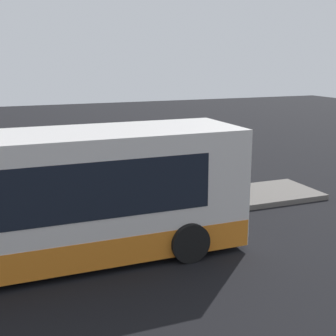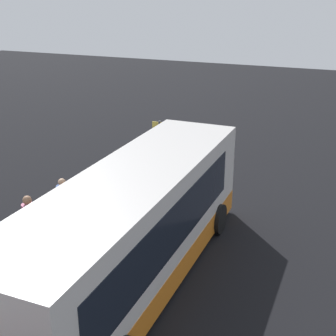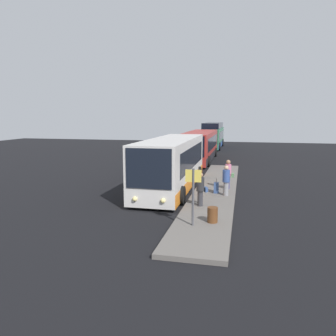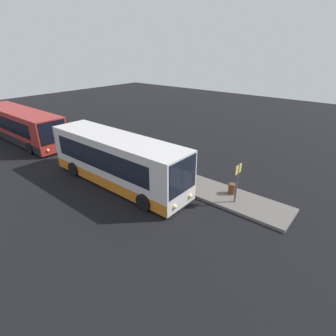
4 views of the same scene
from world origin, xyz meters
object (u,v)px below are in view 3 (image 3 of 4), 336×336
object	(u,v)px
sign_post	(193,190)
passenger_waiting	(201,188)
bus_second	(200,146)
bus_third	(213,136)
trash_bin	(212,215)
passenger_boarding	(228,173)
bus_lead	(172,164)
passenger_with_bags	(226,179)
suitcase	(216,188)

from	to	relation	value
sign_post	passenger_waiting	bearing A→B (deg)	-178.60
bus_second	bus_third	size ratio (longest dim) A/B	1.11
bus_third	sign_post	bearing A→B (deg)	3.96
passenger_waiting	trash_bin	xyz separation A→B (m)	(2.42, 0.82, -0.58)
bus_second	passenger_boarding	world-z (taller)	bus_second
bus_lead	passenger_with_bags	world-z (taller)	bus_lead
bus_lead	sign_post	bearing A→B (deg)	18.54
passenger_boarding	trash_bin	xyz separation A→B (m)	(6.62, -0.34, -0.65)
bus_second	passenger_with_bags	distance (m)	15.96
suitcase	passenger_with_bags	bearing A→B (deg)	51.06
bus_second	trash_bin	xyz separation A→B (m)	(20.49, 3.18, -0.98)
bus_lead	bus_third	size ratio (longest dim) A/B	1.00
trash_bin	sign_post	bearing A→B (deg)	-52.40
passenger_with_bags	trash_bin	world-z (taller)	passenger_with_bags
bus_third	passenger_with_bags	distance (m)	29.85
bus_second	sign_post	world-z (taller)	bus_second
bus_third	suitcase	world-z (taller)	bus_third
bus_third	passenger_with_bags	bearing A→B (deg)	6.70
passenger_with_bags	suitcase	distance (m)	0.95
passenger_boarding	passenger_waiting	world-z (taller)	passenger_boarding
bus_lead	trash_bin	bearing A→B (deg)	25.47
trash_bin	passenger_boarding	bearing A→B (deg)	177.09
bus_second	passenger_waiting	world-z (taller)	bus_second
suitcase	sign_post	distance (m)	6.09
bus_third	trash_bin	world-z (taller)	bus_third
suitcase	bus_second	bearing A→B (deg)	-169.10
bus_lead	passenger_boarding	xyz separation A→B (m)	(0.07, 3.52, -0.45)
bus_third	passenger_waiting	distance (m)	32.23
bus_third	sign_post	xyz separation A→B (m)	(35.13, 2.43, 0.03)
suitcase	sign_post	size ratio (longest dim) A/B	0.36
bus_lead	bus_second	bearing A→B (deg)	-180.00
passenger_boarding	trash_bin	distance (m)	6.66
passenger_waiting	sign_post	distance (m)	3.05
passenger_with_bags	trash_bin	bearing A→B (deg)	-29.44
passenger_waiting	bus_second	bearing A→B (deg)	156.57
sign_post	suitcase	bearing A→B (deg)	175.45
bus_third	passenger_boarding	world-z (taller)	bus_third
bus_second	passenger_waiting	bearing A→B (deg)	7.45
passenger_with_bags	trash_bin	distance (m)	4.96
bus_lead	bus_third	xyz separation A→B (m)	(-27.88, -0.00, 0.04)
bus_second	suitcase	world-z (taller)	bus_second
passenger_with_bags	sign_post	xyz separation A→B (m)	(5.49, -1.05, 0.58)
bus_third	trash_bin	bearing A→B (deg)	5.26
bus_second	suitcase	bearing A→B (deg)	10.90
suitcase	trash_bin	size ratio (longest dim) A/B	1.32
bus_second	sign_post	xyz separation A→B (m)	(21.06, 2.43, 0.19)
passenger_waiting	bus_third	bearing A→B (deg)	153.33
passenger_boarding	trash_bin	size ratio (longest dim) A/B	2.76
passenger_with_bags	sign_post	bearing A→B (deg)	-36.76
bus_second	trash_bin	world-z (taller)	bus_second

